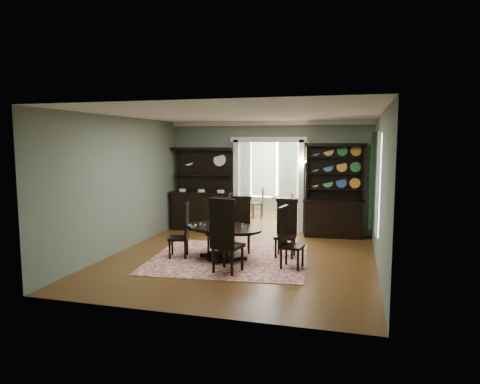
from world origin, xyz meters
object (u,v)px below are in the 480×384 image
object	(u,v)px
sideboard	(203,201)
parlor_table	(284,205)
welsh_dresser	(334,203)
dining_table	(223,236)

from	to	relation	value
sideboard	parlor_table	size ratio (longest dim) A/B	2.96
welsh_dresser	parlor_table	distance (m)	2.66
sideboard	welsh_dresser	size ratio (longest dim) A/B	0.95
dining_table	sideboard	xyz separation A→B (m)	(-1.49, 2.81, 0.32)
welsh_dresser	parlor_table	bearing A→B (deg)	124.90
sideboard	welsh_dresser	world-z (taller)	welsh_dresser
parlor_table	sideboard	bearing A→B (deg)	-133.43
dining_table	welsh_dresser	xyz separation A→B (m)	(2.11, 2.81, 0.39)
parlor_table	dining_table	bearing A→B (deg)	-95.63
parlor_table	welsh_dresser	bearing A→B (deg)	-51.93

